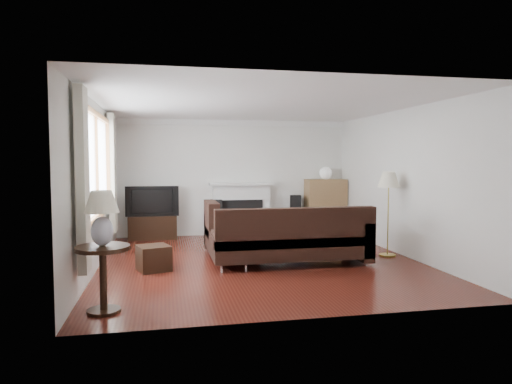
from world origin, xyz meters
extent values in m
cube|color=#4B1810|center=(0.00, 0.00, 0.00)|extent=(5.10, 5.60, 0.04)
cube|color=white|center=(0.00, 0.00, 2.50)|extent=(5.10, 5.60, 0.04)
cube|color=white|center=(0.00, 2.75, 1.25)|extent=(5.00, 0.04, 2.50)
cube|color=white|center=(0.00, -2.75, 1.25)|extent=(5.00, 0.04, 2.50)
cube|color=white|center=(-2.50, 0.00, 1.25)|extent=(0.04, 5.50, 2.50)
cube|color=white|center=(2.50, 0.00, 1.25)|extent=(0.04, 5.50, 2.50)
cube|color=#8F5D35|center=(-2.45, -0.20, 1.55)|extent=(0.12, 2.74, 1.54)
cube|color=beige|center=(-2.40, -1.72, 1.40)|extent=(0.10, 0.35, 2.10)
cube|color=beige|center=(-2.40, 1.32, 1.40)|extent=(0.10, 0.35, 2.10)
cube|color=white|center=(0.15, 2.64, 0.57)|extent=(1.40, 0.26, 1.15)
cube|color=black|center=(-1.75, 2.50, 0.24)|extent=(0.98, 0.44, 0.49)
imported|color=black|center=(-1.75, 2.50, 0.80)|extent=(1.07, 0.14, 0.61)
cube|color=black|center=(-0.41, 2.55, 0.40)|extent=(0.23, 0.27, 0.79)
cube|color=black|center=(1.35, 2.55, 0.43)|extent=(0.30, 0.33, 0.86)
cube|color=olive|center=(2.03, 2.51, 0.60)|extent=(0.88, 0.42, 1.21)
sphere|color=white|center=(2.03, 2.51, 1.35)|extent=(0.27, 0.27, 0.27)
cube|color=black|center=(0.43, -0.29, 0.43)|extent=(2.66, 1.95, 0.86)
cube|color=#926446|center=(0.73, 1.13, 0.23)|extent=(1.35, 1.03, 0.47)
cube|color=black|center=(-1.67, -0.31, 0.18)|extent=(0.55, 0.55, 0.37)
cube|color=#A28E38|center=(2.22, -0.04, 0.72)|extent=(0.48, 0.48, 1.44)
cube|color=black|center=(-2.15, -2.12, 0.36)|extent=(0.57, 0.57, 0.72)
cube|color=silver|center=(-2.15, -2.12, 1.01)|extent=(0.36, 0.36, 0.58)
camera|label=1|loc=(-1.50, -7.13, 1.62)|focal=32.00mm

